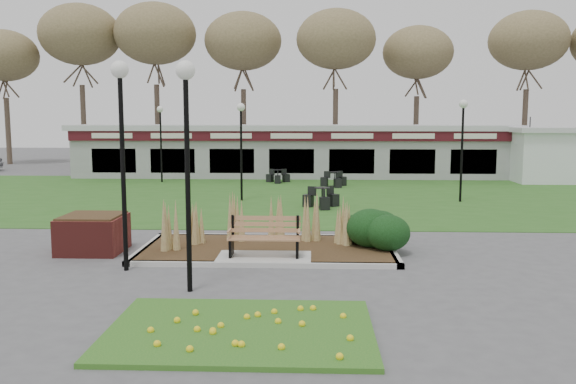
{
  "coord_description": "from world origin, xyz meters",
  "views": [
    {
      "loc": [
        1.13,
        -13.87,
        3.43
      ],
      "look_at": [
        0.48,
        2.0,
        1.42
      ],
      "focal_mm": 38.0,
      "sensor_mm": 36.0,
      "label": 1
    }
  ],
  "objects_px": {
    "bistro_set_d": "(335,182)",
    "lamp_post_far_right": "(463,128)",
    "patio_umbrella": "(529,155)",
    "park_bench": "(265,236)",
    "lamp_post_far_left": "(161,127)",
    "lamp_post_near_left": "(121,119)",
    "lamp_post_mid_left": "(241,130)",
    "lamp_post_near_right": "(187,125)",
    "car_black": "(145,161)",
    "brick_planter": "(93,233)",
    "service_hut": "(553,154)",
    "bistro_set_b": "(278,178)",
    "bistro_set_c": "(322,201)",
    "food_pavilion": "(292,151)"
  },
  "relations": [
    {
      "from": "lamp_post_far_left",
      "to": "bistro_set_b",
      "type": "distance_m",
      "value": 6.52
    },
    {
      "from": "lamp_post_mid_left",
      "to": "brick_planter",
      "type": "bearing_deg",
      "value": -105.98
    },
    {
      "from": "lamp_post_mid_left",
      "to": "lamp_post_far_right",
      "type": "bearing_deg",
      "value": 0.15
    },
    {
      "from": "lamp_post_near_left",
      "to": "lamp_post_far_right",
      "type": "xyz_separation_m",
      "value": [
        10.01,
        11.16,
        -0.4
      ]
    },
    {
      "from": "park_bench",
      "to": "brick_planter",
      "type": "xyz_separation_m",
      "value": [
        -4.4,
        0.75,
        -0.11
      ]
    },
    {
      "from": "lamp_post_far_right",
      "to": "food_pavilion",
      "type": "bearing_deg",
      "value": 126.11
    },
    {
      "from": "lamp_post_near_left",
      "to": "lamp_post_mid_left",
      "type": "bearing_deg",
      "value": 83.44
    },
    {
      "from": "lamp_post_mid_left",
      "to": "lamp_post_far_left",
      "type": "xyz_separation_m",
      "value": [
        -4.9,
        6.66,
        -0.01
      ]
    },
    {
      "from": "brick_planter",
      "to": "bistro_set_c",
      "type": "xyz_separation_m",
      "value": [
        5.88,
        7.56,
        -0.21
      ]
    },
    {
      "from": "food_pavilion",
      "to": "bistro_set_c",
      "type": "xyz_separation_m",
      "value": [
        1.48,
        -11.4,
        -1.2
      ]
    },
    {
      "from": "lamp_post_near_left",
      "to": "bistro_set_d",
      "type": "xyz_separation_m",
      "value": [
        5.2,
        16.17,
        -3.09
      ]
    },
    {
      "from": "park_bench",
      "to": "service_hut",
      "type": "bearing_deg",
      "value": 52.75
    },
    {
      "from": "park_bench",
      "to": "car_black",
      "type": "height_order",
      "value": "car_black"
    },
    {
      "from": "bistro_set_b",
      "to": "bistro_set_c",
      "type": "bearing_deg",
      "value": -75.86
    },
    {
      "from": "service_hut",
      "to": "lamp_post_far_left",
      "type": "distance_m",
      "value": 20.2
    },
    {
      "from": "brick_planter",
      "to": "lamp_post_far_right",
      "type": "bearing_deg",
      "value": 39.39
    },
    {
      "from": "patio_umbrella",
      "to": "lamp_post_far_right",
      "type": "bearing_deg",
      "value": -124.84
    },
    {
      "from": "lamp_post_near_right",
      "to": "car_black",
      "type": "relative_size",
      "value": 1.02
    },
    {
      "from": "lamp_post_mid_left",
      "to": "lamp_post_far_right",
      "type": "height_order",
      "value": "lamp_post_far_right"
    },
    {
      "from": "bistro_set_c",
      "to": "food_pavilion",
      "type": "bearing_deg",
      "value": 97.41
    },
    {
      "from": "lamp_post_mid_left",
      "to": "patio_umbrella",
      "type": "relative_size",
      "value": 1.74
    },
    {
      "from": "lamp_post_mid_left",
      "to": "bistro_set_b",
      "type": "xyz_separation_m",
      "value": [
        1.08,
        6.66,
        -2.61
      ]
    },
    {
      "from": "bistro_set_c",
      "to": "car_black",
      "type": "height_order",
      "value": "car_black"
    },
    {
      "from": "service_hut",
      "to": "park_bench",
      "type": "bearing_deg",
      "value": -127.25
    },
    {
      "from": "bistro_set_d",
      "to": "patio_umbrella",
      "type": "height_order",
      "value": "patio_umbrella"
    },
    {
      "from": "food_pavilion",
      "to": "lamp_post_far_left",
      "type": "height_order",
      "value": "lamp_post_far_left"
    },
    {
      "from": "car_black",
      "to": "bistro_set_d",
      "type": "bearing_deg",
      "value": -115.73
    },
    {
      "from": "bistro_set_b",
      "to": "car_black",
      "type": "relative_size",
      "value": 0.28
    },
    {
      "from": "lamp_post_far_right",
      "to": "bistro_set_c",
      "type": "bearing_deg",
      "value": -161.92
    },
    {
      "from": "lamp_post_mid_left",
      "to": "car_black",
      "type": "bearing_deg",
      "value": 121.79
    },
    {
      "from": "lamp_post_near_right",
      "to": "lamp_post_mid_left",
      "type": "xyz_separation_m",
      "value": [
        -0.46,
        12.7,
        -0.39
      ]
    },
    {
      "from": "bistro_set_d",
      "to": "food_pavilion",
      "type": "bearing_deg",
      "value": 115.53
    },
    {
      "from": "brick_planter",
      "to": "car_black",
      "type": "xyz_separation_m",
      "value": [
        -4.41,
        20.76,
        0.25
      ]
    },
    {
      "from": "lamp_post_near_left",
      "to": "lamp_post_far_right",
      "type": "distance_m",
      "value": 15.0
    },
    {
      "from": "park_bench",
      "to": "lamp_post_far_left",
      "type": "bearing_deg",
      "value": 111.59
    },
    {
      "from": "lamp_post_near_left",
      "to": "bistro_set_c",
      "type": "bearing_deg",
      "value": 64.38
    },
    {
      "from": "lamp_post_far_right",
      "to": "bistro_set_b",
      "type": "height_order",
      "value": "lamp_post_far_right"
    },
    {
      "from": "lamp_post_far_left",
      "to": "bistro_set_c",
      "type": "relative_size",
      "value": 2.78
    },
    {
      "from": "lamp_post_far_right",
      "to": "bistro_set_d",
      "type": "bearing_deg",
      "value": 133.85
    },
    {
      "from": "bistro_set_d",
      "to": "brick_planter",
      "type": "bearing_deg",
      "value": -114.65
    },
    {
      "from": "car_black",
      "to": "lamp_post_mid_left",
      "type": "bearing_deg",
      "value": -143.77
    },
    {
      "from": "food_pavilion",
      "to": "bistro_set_b",
      "type": "distance_m",
      "value": 3.27
    },
    {
      "from": "lamp_post_near_left",
      "to": "lamp_post_far_left",
      "type": "relative_size",
      "value": 1.18
    },
    {
      "from": "bistro_set_d",
      "to": "lamp_post_far_right",
      "type": "bearing_deg",
      "value": -46.15
    },
    {
      "from": "lamp_post_near_left",
      "to": "lamp_post_far_right",
      "type": "relative_size",
      "value": 1.14
    },
    {
      "from": "brick_planter",
      "to": "bistro_set_c",
      "type": "relative_size",
      "value": 1.07
    },
    {
      "from": "lamp_post_far_left",
      "to": "bistro_set_b",
      "type": "relative_size",
      "value": 3.13
    },
    {
      "from": "brick_planter",
      "to": "service_hut",
      "type": "xyz_separation_m",
      "value": [
        17.9,
        17.0,
        0.97
      ]
    },
    {
      "from": "lamp_post_near_right",
      "to": "lamp_post_far_left",
      "type": "relative_size",
      "value": 1.14
    },
    {
      "from": "lamp_post_far_right",
      "to": "car_black",
      "type": "distance_m",
      "value": 19.62
    }
  ]
}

